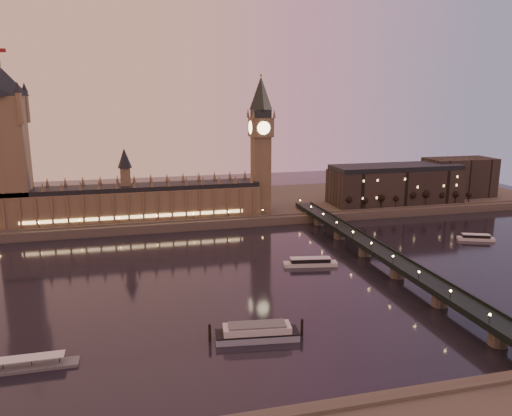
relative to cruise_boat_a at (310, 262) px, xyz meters
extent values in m
plane|color=black|center=(-53.64, -9.49, -2.12)|extent=(700.00, 700.00, 0.00)
cube|color=#423D35|center=(-23.64, 155.51, 0.88)|extent=(560.00, 130.00, 6.00)
cube|color=brown|center=(-93.64, 111.51, 14.88)|extent=(180.00, 26.00, 22.00)
cube|color=black|center=(-93.64, 111.51, 27.48)|extent=(180.00, 22.00, 3.20)
cube|color=#FFCC7F|center=(-93.64, 98.01, 8.88)|extent=(153.00, 0.25, 2.20)
cube|color=brown|center=(-173.64, 111.51, 47.88)|extent=(22.00, 22.00, 88.00)
cone|color=black|center=(-173.64, 111.51, 100.88)|extent=(31.68, 31.68, 18.00)
cube|color=maroon|center=(-171.44, 111.51, 120.38)|extent=(4.00, 0.15, 2.50)
cube|color=brown|center=(0.36, 111.51, 32.88)|extent=(13.00, 13.00, 58.00)
cube|color=brown|center=(0.36, 111.51, 68.88)|extent=(16.00, 16.00, 14.00)
cylinder|color=#FFEAA5|center=(0.36, 103.33, 68.88)|extent=(9.60, 0.35, 9.60)
cylinder|color=#FFEAA5|center=(-7.82, 111.51, 68.88)|extent=(0.35, 9.60, 9.60)
cube|color=black|center=(0.36, 111.51, 78.88)|extent=(13.00, 13.00, 6.00)
cone|color=black|center=(0.36, 111.51, 93.88)|extent=(17.68, 17.68, 24.00)
sphere|color=gold|center=(0.36, 111.51, 106.88)|extent=(2.00, 2.00, 2.00)
cube|color=black|center=(38.36, -9.49, 5.88)|extent=(13.00, 260.00, 2.00)
cube|color=black|center=(32.06, -9.49, 7.38)|extent=(0.60, 260.00, 1.00)
cube|color=black|center=(44.66, -9.49, 7.38)|extent=(0.60, 260.00, 1.00)
cube|color=black|center=(118.36, 117.51, 17.88)|extent=(110.00, 36.00, 28.00)
cube|color=black|center=(118.36, 117.51, 33.88)|extent=(108.00, 34.00, 4.00)
cube|color=black|center=(188.36, 129.51, 20.88)|extent=(60.00, 30.00, 34.00)
cylinder|color=black|center=(70.15, 99.51, 7.85)|extent=(0.70, 0.70, 7.95)
sphere|color=black|center=(70.15, 99.51, 12.00)|extent=(5.30, 5.30, 5.30)
cylinder|color=black|center=(83.48, 99.51, 7.85)|extent=(0.70, 0.70, 7.95)
sphere|color=black|center=(83.48, 99.51, 12.00)|extent=(5.30, 5.30, 5.30)
cylinder|color=black|center=(96.81, 99.51, 7.85)|extent=(0.70, 0.70, 7.95)
sphere|color=black|center=(96.81, 99.51, 12.00)|extent=(5.30, 5.30, 5.30)
cylinder|color=black|center=(110.14, 99.51, 7.85)|extent=(0.70, 0.70, 7.95)
sphere|color=black|center=(110.14, 99.51, 12.00)|extent=(5.30, 5.30, 5.30)
cylinder|color=black|center=(123.46, 99.51, 7.85)|extent=(0.70, 0.70, 7.95)
sphere|color=black|center=(123.46, 99.51, 12.00)|extent=(5.30, 5.30, 5.30)
cylinder|color=black|center=(136.79, 99.51, 7.85)|extent=(0.70, 0.70, 7.95)
sphere|color=black|center=(136.79, 99.51, 12.00)|extent=(5.30, 5.30, 5.30)
cylinder|color=black|center=(150.12, 99.51, 7.85)|extent=(0.70, 0.70, 7.95)
sphere|color=black|center=(150.12, 99.51, 12.00)|extent=(5.30, 5.30, 5.30)
cylinder|color=black|center=(163.45, 99.51, 7.85)|extent=(0.70, 0.70, 7.95)
sphere|color=black|center=(163.45, 99.51, 12.00)|extent=(5.30, 5.30, 5.30)
cylinder|color=black|center=(176.78, 99.51, 7.85)|extent=(0.70, 0.70, 7.95)
sphere|color=black|center=(176.78, 99.51, 12.00)|extent=(5.30, 5.30, 5.30)
cube|color=silver|center=(0.00, 0.00, -1.02)|extent=(30.77, 11.55, 2.21)
cube|color=black|center=(0.00, 0.00, 1.19)|extent=(22.86, 9.06, 2.21)
cube|color=silver|center=(0.00, 0.00, 2.49)|extent=(23.50, 9.42, 0.40)
cube|color=silver|center=(124.73, 20.83, -1.14)|extent=(23.70, 14.18, 1.97)
cube|color=black|center=(124.73, 20.83, 0.83)|extent=(17.72, 10.92, 1.97)
cube|color=silver|center=(124.73, 20.83, 1.99)|extent=(18.23, 11.31, 0.36)
cube|color=#8692AB|center=(-50.90, -77.00, -0.79)|extent=(33.71, 13.18, 2.67)
cube|color=black|center=(-50.90, -77.00, 0.80)|extent=(33.71, 13.18, 0.51)
cube|color=silver|center=(-50.90, -77.00, 2.39)|extent=(27.47, 11.41, 2.67)
cube|color=#595B5E|center=(-50.90, -77.00, 4.08)|extent=(23.27, 9.89, 0.72)
cylinder|color=black|center=(-69.22, -73.74, 1.37)|extent=(1.13, 1.13, 6.97)
cylinder|color=black|center=(-32.57, -78.26, 1.37)|extent=(1.13, 1.13, 6.97)
cube|color=#595B5E|center=(-137.18, -78.26, -1.57)|extent=(38.90, 6.48, 1.11)
cube|color=silver|center=(-138.10, -78.26, 2.09)|extent=(31.49, 5.56, 0.28)
camera|label=1|loc=(-95.88, -252.44, 92.28)|focal=35.00mm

